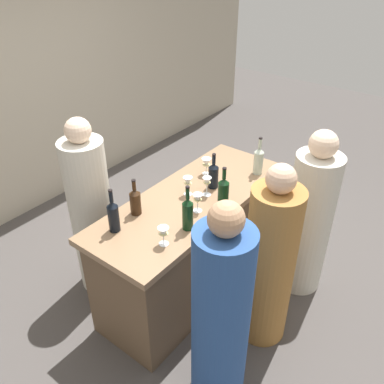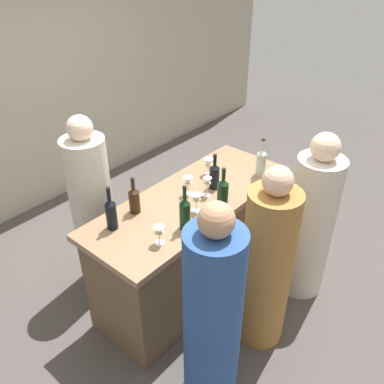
{
  "view_description": "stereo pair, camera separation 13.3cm",
  "coord_description": "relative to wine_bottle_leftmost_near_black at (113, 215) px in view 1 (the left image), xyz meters",
  "views": [
    {
      "loc": [
        -2.1,
        -1.62,
        2.69
      ],
      "look_at": [
        0.0,
        0.0,
        0.98
      ],
      "focal_mm": 38.55,
      "sensor_mm": 36.0,
      "label": 1
    },
    {
      "loc": [
        -2.01,
        -1.72,
        2.69
      ],
      "look_at": [
        0.0,
        0.0,
        0.98
      ],
      "focal_mm": 38.55,
      "sensor_mm": 36.0,
      "label": 2
    }
  ],
  "objects": [
    {
      "name": "wine_bottle_far_right_clear_pale",
      "position": [
        1.28,
        -0.38,
        0.0
      ],
      "size": [
        0.08,
        0.08,
        0.33
      ],
      "color": "#B7C6B2",
      "rests_on": "bar_counter"
    },
    {
      "name": "wine_glass_near_center",
      "position": [
        0.53,
        -0.31,
        -0.03
      ],
      "size": [
        0.07,
        0.07,
        0.15
      ],
      "color": "white",
      "rests_on": "bar_counter"
    },
    {
      "name": "wine_bottle_rightmost_near_black",
      "position": [
        0.87,
        -0.21,
        -0.01
      ],
      "size": [
        0.08,
        0.08,
        0.3
      ],
      "color": "black",
      "rests_on": "bar_counter"
    },
    {
      "name": "person_left_guest",
      "position": [
        0.6,
        -0.9,
        -0.38
      ],
      "size": [
        0.41,
        0.41,
        1.49
      ],
      "rotation": [
        0.0,
        0.0,
        1.43
      ],
      "color": "#9E6B33",
      "rests_on": "ground"
    },
    {
      "name": "bar_counter",
      "position": [
        0.65,
        -0.17,
        -0.59
      ],
      "size": [
        1.81,
        0.7,
        0.93
      ],
      "color": "brown",
      "rests_on": "ground"
    },
    {
      "name": "wine_bottle_second_left_amber_brown",
      "position": [
        0.23,
        0.02,
        -0.02
      ],
      "size": [
        0.08,
        0.08,
        0.28
      ],
      "color": "#331E0F",
      "rests_on": "bar_counter"
    },
    {
      "name": "wine_bottle_leftmost_near_black",
      "position": [
        0.0,
        0.0,
        0.0
      ],
      "size": [
        0.08,
        0.08,
        0.33
      ],
      "color": "black",
      "rests_on": "bar_counter"
    },
    {
      "name": "person_center_guest",
      "position": [
        -0.03,
        -0.91,
        -0.34
      ],
      "size": [
        0.45,
        0.45,
        1.56
      ],
      "rotation": [
        0.0,
        0.0,
        1.24
      ],
      "color": "#284C8C",
      "rests_on": "ground"
    },
    {
      "name": "ground_plane",
      "position": [
        0.65,
        -0.17,
        -1.06
      ],
      "size": [
        12.0,
        12.0,
        0.0
      ],
      "primitive_type": "plane",
      "color": "#4C4744"
    },
    {
      "name": "person_right_guest",
      "position": [
        1.27,
        -0.9,
        -0.38
      ],
      "size": [
        0.45,
        0.45,
        1.47
      ],
      "rotation": [
        0.0,
        0.0,
        1.31
      ],
      "color": "beige",
      "rests_on": "ground"
    },
    {
      "name": "wine_glass_near_right",
      "position": [
        0.74,
        -0.24,
        -0.01
      ],
      "size": [
        0.07,
        0.07,
        0.16
      ],
      "color": "white",
      "rests_on": "bar_counter"
    },
    {
      "name": "person_server_behind",
      "position": [
        0.19,
        0.51,
        -0.33
      ],
      "size": [
        0.39,
        0.39,
        1.57
      ],
      "rotation": [
        0.0,
        0.0,
        -1.73
      ],
      "color": "beige",
      "rests_on": "ground"
    },
    {
      "name": "wine_glass_far_left",
      "position": [
        0.66,
        -0.12,
        -0.02
      ],
      "size": [
        0.07,
        0.07,
        0.15
      ],
      "color": "white",
      "rests_on": "bar_counter"
    },
    {
      "name": "wine_bottle_center_dark_green",
      "position": [
        0.32,
        -0.38,
        0.01
      ],
      "size": [
        0.08,
        0.08,
        0.34
      ],
      "color": "black",
      "rests_on": "bar_counter"
    },
    {
      "name": "wine_glass_near_left",
      "position": [
        0.09,
        -0.36,
        -0.03
      ],
      "size": [
        0.08,
        0.08,
        0.14
      ],
      "color": "white",
      "rests_on": "bar_counter"
    },
    {
      "name": "back_wall",
      "position": [
        0.65,
        2.03,
        0.34
      ],
      "size": [
        8.0,
        0.1,
        2.8
      ],
      "primitive_type": "cube",
      "color": "#B2A893",
      "rests_on": "ground"
    },
    {
      "name": "wine_bottle_second_right_dark_green",
      "position": [
        0.71,
        -0.41,
        -0.0
      ],
      "size": [
        0.08,
        0.08,
        0.32
      ],
      "color": "black",
      "rests_on": "bar_counter"
    },
    {
      "name": "wine_glass_far_center",
      "position": [
        1.01,
        -0.04,
        -0.03
      ],
      "size": [
        0.08,
        0.08,
        0.15
      ],
      "color": "white",
      "rests_on": "bar_counter"
    }
  ]
}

